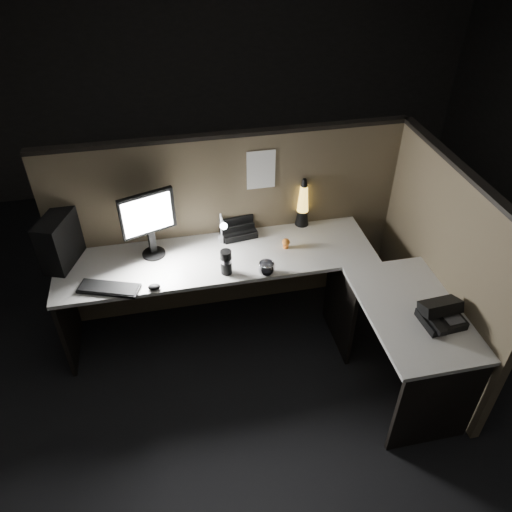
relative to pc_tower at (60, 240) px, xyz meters
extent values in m
plane|color=black|center=(1.22, -0.77, -0.92)|extent=(6.00, 6.00, 0.00)
plane|color=#282623|center=(1.22, 2.23, 0.43)|extent=(6.00, 0.00, 6.00)
cube|color=brown|center=(1.22, 0.16, -0.17)|extent=(2.66, 0.06, 1.50)
cube|color=brown|center=(2.55, -0.67, -0.17)|extent=(0.06, 1.66, 1.50)
cube|color=beige|center=(1.07, -0.17, -0.20)|extent=(2.30, 0.60, 0.03)
cube|color=beige|center=(2.22, -0.97, -0.20)|extent=(0.60, 1.00, 0.03)
cube|color=black|center=(-0.06, -0.17, -0.57)|extent=(0.03, 0.55, 0.70)
cube|color=black|center=(2.22, -1.45, -0.57)|extent=(0.55, 0.03, 0.70)
cube|color=black|center=(1.94, -0.47, -0.57)|extent=(0.03, 0.55, 0.70)
cube|color=black|center=(0.00, 0.00, 0.00)|extent=(0.28, 0.39, 0.37)
cylinder|color=black|center=(0.62, -0.05, -0.18)|extent=(0.17, 0.17, 0.01)
cube|color=black|center=(0.62, -0.03, -0.08)|extent=(0.06, 0.05, 0.19)
cube|color=black|center=(0.62, -0.03, 0.16)|extent=(0.38, 0.16, 0.32)
cube|color=white|center=(0.62, -0.05, 0.16)|extent=(0.33, 0.12, 0.27)
cube|color=black|center=(0.31, -0.37, -0.18)|extent=(0.43, 0.26, 0.02)
ellipsoid|color=black|center=(0.61, -0.43, -0.17)|extent=(0.09, 0.06, 0.03)
cube|color=silver|center=(1.13, 0.02, -0.17)|extent=(0.05, 0.06, 0.03)
cylinder|color=silver|center=(1.13, 0.02, -0.05)|extent=(0.01, 0.01, 0.21)
cylinder|color=silver|center=(1.13, -0.05, 0.05)|extent=(0.01, 0.14, 0.01)
sphere|color=white|center=(1.13, -0.13, 0.05)|extent=(0.05, 0.05, 0.05)
cube|color=black|center=(1.27, 0.09, -0.16)|extent=(0.29, 0.26, 0.05)
cube|color=black|center=(1.27, 0.06, -0.12)|extent=(0.26, 0.05, 0.09)
cube|color=black|center=(1.27, 0.17, -0.08)|extent=(0.26, 0.05, 0.18)
cone|color=black|center=(1.79, 0.11, -0.12)|extent=(0.11, 0.11, 0.13)
cone|color=gold|center=(1.79, 0.11, 0.05)|extent=(0.09, 0.09, 0.22)
sphere|color=#9C3B16|center=(1.79, 0.11, -0.02)|extent=(0.04, 0.04, 0.04)
sphere|color=#9C3B16|center=(1.79, 0.11, 0.06)|extent=(0.03, 0.03, 0.03)
cone|color=black|center=(1.79, 0.11, 0.19)|extent=(0.05, 0.05, 0.06)
cylinder|color=black|center=(1.11, -0.36, -0.09)|extent=(0.08, 0.08, 0.19)
imported|color=silver|center=(1.38, -0.43, -0.14)|extent=(0.13, 0.13, 0.09)
sphere|color=orange|center=(1.59, -0.16, -0.14)|extent=(0.06, 0.06, 0.06)
cube|color=white|center=(1.46, 0.13, 0.32)|extent=(0.21, 0.00, 0.30)
cube|color=black|center=(2.34, -1.10, -0.16)|extent=(0.26, 0.23, 0.05)
cube|color=black|center=(2.34, -1.06, -0.10)|extent=(0.25, 0.16, 0.11)
cube|color=black|center=(2.26, -1.16, -0.13)|extent=(0.07, 0.18, 0.04)
cube|color=#3F3F42|center=(2.39, -1.13, -0.13)|extent=(0.11, 0.11, 0.00)
camera|label=1|loc=(0.77, -3.01, 2.05)|focal=35.00mm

